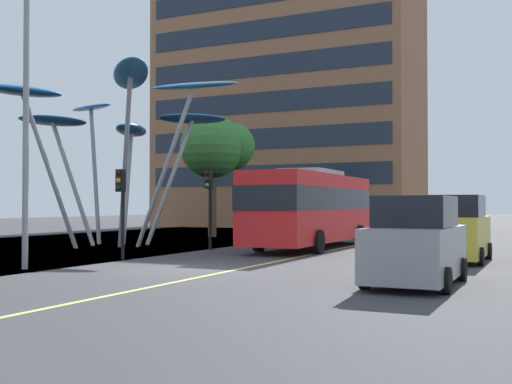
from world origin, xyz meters
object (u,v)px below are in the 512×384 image
Objects in this scene: traffic_light_island_mid at (257,194)px; red_bus at (312,205)px; car_parked_near at (416,243)px; leaf_sculpture at (114,117)px; traffic_light_opposite at (269,190)px; traffic_light_kerb_near at (121,194)px; car_parked_mid at (458,230)px; traffic_light_kerb_far at (209,192)px; street_lamp at (33,86)px.

red_bus is at bearing -33.12° from traffic_light_island_mid.
traffic_light_island_mid is at bearing 128.39° from car_parked_near.
leaf_sculpture reaches higher than traffic_light_opposite.
traffic_light_opposite reaches higher than red_bus.
car_parked_mid is at bearing 22.08° from traffic_light_kerb_near.
traffic_light_kerb_far is 0.82× the size of car_parked_near.
car_parked_near is 12.16m from street_lamp.
car_parked_mid is at bearing -4.54° from leaf_sculpture.
traffic_light_kerb_near is 0.94× the size of traffic_light_island_mid.
traffic_light_kerb_far reaches higher than traffic_light_island_mid.
car_parked_mid is 0.48× the size of street_lamp.
traffic_light_opposite is at bearing 73.19° from traffic_light_island_mid.
street_lamp is (-0.44, -14.89, 3.08)m from traffic_light_island_mid.
traffic_light_opposite is (5.19, 6.21, -3.37)m from leaf_sculpture.
traffic_light_kerb_near is 11.89m from traffic_light_opposite.
car_parked_mid is (10.79, -6.56, -1.41)m from traffic_light_island_mid.
street_lamp is at bearing -94.70° from traffic_light_kerb_near.
traffic_light_opposite reaches higher than traffic_light_island_mid.
traffic_light_kerb_far is 10.59m from car_parked_mid.
leaf_sculpture is at bearing 130.26° from traffic_light_kerb_near.
traffic_light_kerb_near is at bearing -49.74° from leaf_sculpture.
traffic_light_kerb_near reaches higher than car_parked_near.
traffic_light_island_mid reaches higher than car_parked_mid.
red_bus is 0.95× the size of leaf_sculpture.
traffic_light_kerb_far is at bearing 85.18° from street_lamp.
leaf_sculpture is 6.38m from traffic_light_kerb_far.
traffic_light_kerb_near is at bearing -157.92° from car_parked_mid.
car_parked_near is (15.69, -8.27, -5.08)m from leaf_sculpture.
car_parked_mid is at bearing 89.80° from car_parked_near.
traffic_light_kerb_far is 6.42m from traffic_light_opposite.
traffic_light_island_mid is at bearing 146.88° from red_bus.
red_bus reaches higher than traffic_light_kerb_near.
traffic_light_island_mid is 0.96m from traffic_light_opposite.
car_parked_mid is (10.52, -7.45, -1.65)m from traffic_light_opposite.
red_bus is at bearing 70.35° from street_lamp.
car_parked_mid reaches higher than car_parked_near.
car_parked_mid is (10.44, -1.03, -1.44)m from traffic_light_kerb_far.
traffic_light_island_mid reaches higher than car_parked_near.
traffic_light_island_mid is (-0.35, 5.53, -0.03)m from traffic_light_kerb_far.
street_lamp is (-0.79, -9.36, 3.05)m from traffic_light_kerb_far.
traffic_light_opposite is (0.27, 0.89, 0.24)m from traffic_light_island_mid.
leaf_sculpture is 2.73× the size of car_parked_near.
street_lamp is at bearing -92.57° from traffic_light_opposite.
red_bus is 2.54× the size of car_parked_mid.
street_lamp is at bearing -109.65° from red_bus.
car_parked_mid is at bearing -31.31° from traffic_light_island_mid.
street_lamp is (-0.32, -3.90, 3.22)m from traffic_light_kerb_near.
traffic_light_island_mid is at bearing -106.81° from traffic_light_opposite.
traffic_light_kerb_far is (-3.60, -2.95, 0.59)m from red_bus.
traffic_light_kerb_near is 11.27m from car_parked_near.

